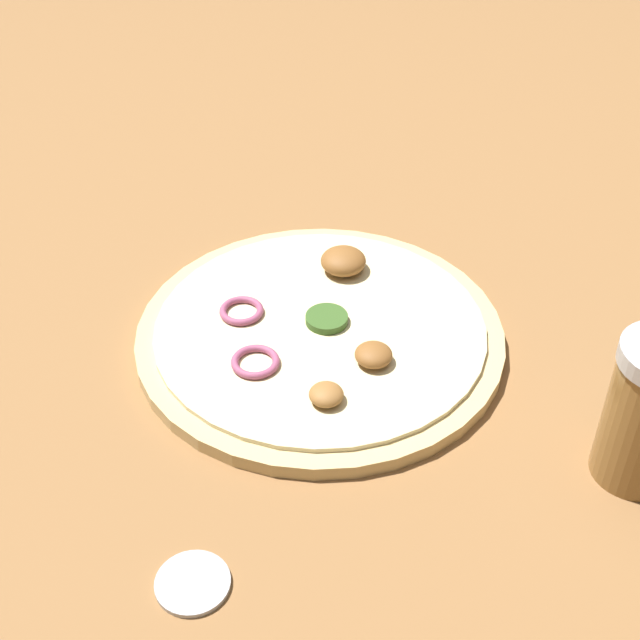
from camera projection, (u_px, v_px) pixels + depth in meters
ground_plane at (320, 341)px, 0.71m from camera, size 3.00×3.00×0.00m
pizza at (320, 333)px, 0.70m from camera, size 0.29×0.29×0.03m
loose_cap at (192, 581)px, 0.53m from camera, size 0.05×0.05×0.01m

